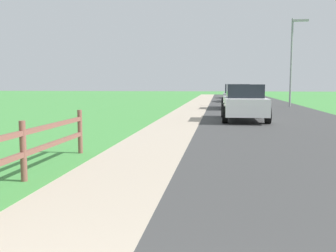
% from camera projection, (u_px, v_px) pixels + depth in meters
% --- Properties ---
extents(ground_plane, '(120.00, 120.00, 0.00)m').
position_uv_depth(ground_plane, '(207.00, 109.00, 25.51)').
color(ground_plane, '#449041').
extents(road_asphalt, '(7.00, 66.00, 0.01)m').
position_uv_depth(road_asphalt, '(258.00, 108.00, 27.02)').
color(road_asphalt, '#3D3D3D').
rests_on(road_asphalt, ground).
extents(curb_concrete, '(6.00, 66.00, 0.01)m').
position_uv_depth(curb_concrete, '(166.00, 107.00, 27.87)').
color(curb_concrete, '#B4A38F').
rests_on(curb_concrete, ground).
extents(grass_verge, '(5.00, 66.00, 0.00)m').
position_uv_depth(grass_verge, '(145.00, 107.00, 28.07)').
color(grass_verge, '#449041').
rests_on(grass_verge, ground).
extents(parked_suv_white, '(2.05, 4.60, 1.64)m').
position_uv_depth(parked_suv_white, '(244.00, 102.00, 17.70)').
color(parked_suv_white, white).
rests_on(parked_suv_white, ground).
extents(parked_car_silver, '(2.05, 4.49, 1.65)m').
position_uv_depth(parked_car_silver, '(237.00, 96.00, 26.01)').
color(parked_car_silver, '#B7BABF').
rests_on(parked_car_silver, ground).
extents(parked_car_beige, '(2.19, 4.81, 1.48)m').
position_uv_depth(parked_car_beige, '(238.00, 94.00, 36.09)').
color(parked_car_beige, '#C6B793').
rests_on(parked_car_beige, ground).
extents(parked_car_blue, '(2.17, 4.44, 1.49)m').
position_uv_depth(parked_car_blue, '(236.00, 91.00, 45.12)').
color(parked_car_blue, navy).
rests_on(parked_car_blue, ground).
extents(street_lamp, '(1.17, 0.20, 6.30)m').
position_uv_depth(street_lamp, '(293.00, 55.00, 27.88)').
color(street_lamp, gray).
rests_on(street_lamp, ground).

